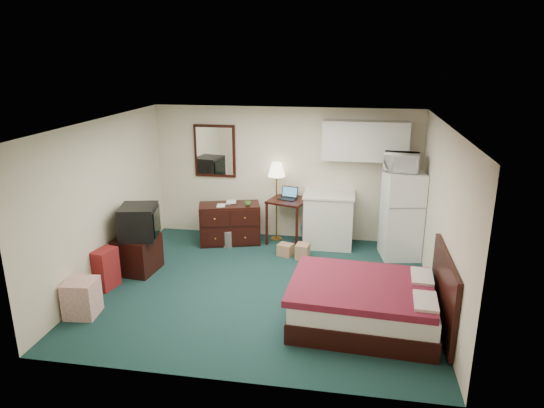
% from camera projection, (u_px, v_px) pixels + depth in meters
% --- Properties ---
extents(floor, '(5.00, 4.50, 0.01)m').
position_uv_depth(floor, '(264.00, 287.00, 7.41)').
color(floor, '#193C38').
rests_on(floor, ground).
extents(ceiling, '(5.00, 4.50, 0.01)m').
position_uv_depth(ceiling, '(263.00, 123.00, 6.67)').
color(ceiling, beige).
rests_on(ceiling, walls).
extents(walls, '(5.01, 4.51, 2.50)m').
position_uv_depth(walls, '(263.00, 210.00, 7.04)').
color(walls, beige).
rests_on(walls, floor).
extents(mirror, '(0.80, 0.06, 1.00)m').
position_uv_depth(mirror, '(215.00, 151.00, 9.23)').
color(mirror, white).
rests_on(mirror, walls).
extents(upper_cabinets, '(1.50, 0.35, 0.70)m').
position_uv_depth(upper_cabinets, '(365.00, 141.00, 8.56)').
color(upper_cabinets, silver).
rests_on(upper_cabinets, walls).
extents(headboard, '(0.06, 1.56, 1.00)m').
position_uv_depth(headboard, '(444.00, 292.00, 6.09)').
color(headboard, black).
rests_on(headboard, walls).
extents(dresser, '(1.21, 0.79, 0.76)m').
position_uv_depth(dresser, '(230.00, 224.00, 9.07)').
color(dresser, black).
rests_on(dresser, floor).
extents(floor_lamp, '(0.38, 0.38, 1.50)m').
position_uv_depth(floor_lamp, '(276.00, 202.00, 9.14)').
color(floor_lamp, '#B57C2E').
rests_on(floor_lamp, floor).
extents(desk, '(0.83, 0.83, 0.85)m').
position_uv_depth(desk, '(288.00, 221.00, 9.08)').
color(desk, black).
rests_on(desk, floor).
extents(exercise_ball, '(0.56, 0.56, 0.55)m').
position_uv_depth(exercise_ball, '(315.00, 229.00, 9.07)').
color(exercise_ball, navy).
rests_on(exercise_ball, floor).
extents(kitchen_counter, '(0.89, 0.68, 0.96)m').
position_uv_depth(kitchen_counter, '(328.00, 220.00, 8.93)').
color(kitchen_counter, silver).
rests_on(kitchen_counter, floor).
extents(fridge, '(0.72, 0.72, 1.52)m').
position_uv_depth(fridge, '(402.00, 215.00, 8.34)').
color(fridge, white).
rests_on(fridge, floor).
extents(bed, '(1.91, 1.53, 0.58)m').
position_uv_depth(bed, '(363.00, 304.00, 6.32)').
color(bed, maroon).
rests_on(bed, floor).
extents(tv_stand, '(0.65, 0.70, 0.59)m').
position_uv_depth(tv_stand, '(137.00, 254.00, 7.89)').
color(tv_stand, black).
rests_on(tv_stand, floor).
extents(suitcase, '(0.31, 0.42, 0.62)m').
position_uv_depth(suitcase, '(106.00, 269.00, 7.32)').
color(suitcase, '#6A0907').
rests_on(suitcase, floor).
extents(retail_box, '(0.45, 0.45, 0.51)m').
position_uv_depth(retail_box, '(82.00, 298.00, 6.56)').
color(retail_box, silver).
rests_on(retail_box, floor).
extents(file_bin, '(0.53, 0.46, 0.31)m').
position_uv_depth(file_bin, '(225.00, 236.00, 9.06)').
color(file_bin, slate).
rests_on(file_bin, floor).
extents(cardboard_box_a, '(0.30, 0.28, 0.21)m').
position_uv_depth(cardboard_box_a, '(285.00, 250.00, 8.57)').
color(cardboard_box_a, '#94613D').
rests_on(cardboard_box_a, floor).
extents(cardboard_box_b, '(0.25, 0.28, 0.26)m').
position_uv_depth(cardboard_box_b, '(303.00, 251.00, 8.44)').
color(cardboard_box_b, '#94613D').
rests_on(cardboard_box_b, floor).
extents(laptop, '(0.37, 0.33, 0.22)m').
position_uv_depth(laptop, '(287.00, 194.00, 8.92)').
color(laptop, black).
rests_on(laptop, desk).
extents(crt_tv, '(0.69, 0.72, 0.53)m').
position_uv_depth(crt_tv, '(139.00, 222.00, 7.72)').
color(crt_tv, black).
rests_on(crt_tv, tv_stand).
extents(microwave, '(0.60, 0.38, 0.39)m').
position_uv_depth(microwave, '(401.00, 160.00, 8.10)').
color(microwave, white).
rests_on(microwave, fridge).
extents(book_a, '(0.15, 0.04, 0.21)m').
position_uv_depth(book_a, '(217.00, 201.00, 8.82)').
color(book_a, '#94613D').
rests_on(book_a, dresser).
extents(book_b, '(0.18, 0.06, 0.25)m').
position_uv_depth(book_b, '(226.00, 196.00, 9.01)').
color(book_b, '#94613D').
rests_on(book_b, dresser).
extents(mug, '(0.13, 0.11, 0.11)m').
position_uv_depth(mug, '(248.00, 203.00, 8.87)').
color(mug, '#3E7A2E').
rests_on(mug, dresser).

